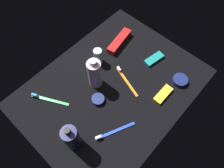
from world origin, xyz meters
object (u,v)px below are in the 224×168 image
Objects in this scene: toothbrush_blue at (113,132)px; snack_bar_yellow at (163,94)px; toothbrush_orange at (126,80)px; cream_tin_right at (180,80)px; snack_bar_teal at (154,59)px; bodywash_bottle at (95,74)px; lotion_bottle at (72,138)px; toothpaste_box_red at (119,41)px; cream_tin_left at (97,99)px; toothbrush_green at (48,99)px; deodorant_stick at (98,56)px.

toothbrush_blue is 28.95cm from snack_bar_yellow.
toothbrush_orange is 2.46× the size of cream_tin_right.
toothbrush_blue is at bearing -151.13° from toothbrush_orange.
snack_bar_yellow is (-13.18, -15.07, 0.00)cm from snack_bar_teal.
bodywash_bottle is 1.74× the size of snack_bar_teal.
lotion_bottle is at bearing -173.36° from toothbrush_orange.
snack_bar_yellow is at bearing -17.75° from lotion_bottle.
toothpaste_box_red is 2.46× the size of cream_tin_right.
cream_tin_left is (-22.13, 20.50, 0.22)cm from snack_bar_yellow.
snack_bar_yellow is 1.78× the size of cream_tin_left.
snack_bar_teal is 1.78× the size of cream_tin_left.
bodywash_bottle reaches higher than snack_bar_teal.
toothbrush_blue and cream_tin_right have the same top height.
toothbrush_blue is 1.63× the size of snack_bar_yellow.
toothpaste_box_red reaches higher than cream_tin_left.
cream_tin_right is at bearing -46.30° from bodywash_bottle.
lotion_bottle is 1.09× the size of toothbrush_blue.
lotion_bottle is at bearing -167.01° from toothpaste_box_red.
lotion_bottle reaches higher than toothpaste_box_red.
toothbrush_blue is at bearing -118.94° from bodywash_bottle.
lotion_bottle reaches higher than toothbrush_green.
toothpaste_box_red is (25.59, 7.89, -6.65)cm from bodywash_bottle.
snack_bar_teal is at bearing 1.58° from lotion_bottle.
deodorant_stick reaches higher than snack_bar_teal.
bodywash_bottle is 32.75cm from snack_bar_teal.
snack_bar_teal is 1.00× the size of snack_bar_yellow.
toothbrush_orange is (10.61, -9.51, -7.64)cm from bodywash_bottle.
deodorant_stick is 1.47× the size of cream_tin_left.
cream_tin_right is (2.04, -36.80, -0.51)cm from toothpaste_box_red.
bodywash_bottle reaches higher than cream_tin_left.
snack_bar_yellow is (16.25, -27.32, -7.50)cm from bodywash_bottle.
cream_tin_left is at bearing -164.72° from toothpaste_box_red.
toothbrush_blue is 48.28cm from toothpaste_box_red.
snack_bar_teal is at bearing 48.73° from snack_bar_yellow.
bodywash_bottle reaches higher than toothbrush_blue.
bodywash_bottle is at bearing 167.71° from snack_bar_teal.
toothbrush_blue is (13.82, -8.32, -7.43)cm from lotion_bottle.
lotion_bottle is 25.21cm from toothbrush_green.
toothbrush_orange reaches higher than snack_bar_teal.
deodorant_stick is 1.20× the size of cream_tin_right.
snack_bar_yellow is at bearing -72.40° from toothbrush_orange.
deodorant_stick is 16.10cm from toothpaste_box_red.
toothbrush_orange is at bearing -87.06° from deodorant_stick.
snack_bar_teal is at bearing -22.60° from bodywash_bottle.
bodywash_bottle is 11.58cm from cream_tin_left.
cream_tin_left is (15.27, -16.62, 0.36)cm from toothbrush_green.
cream_tin_left is (20.17, 6.96, -7.07)cm from lotion_bottle.
deodorant_stick is 17.79cm from toothbrush_orange.
snack_bar_teal is (29.43, -12.25, -7.50)cm from bodywash_bottle.
toothbrush_orange is 25.81cm from cream_tin_right.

